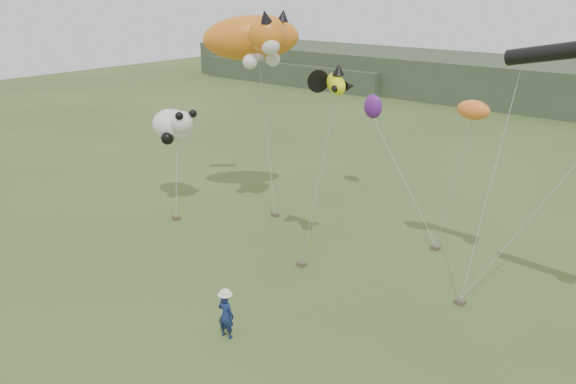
# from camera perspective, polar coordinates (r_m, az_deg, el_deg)

# --- Properties ---
(ground) EXTENTS (120.00, 120.00, 0.00)m
(ground) POSITION_cam_1_polar(r_m,az_deg,el_deg) (20.72, -4.82, -11.28)
(ground) COLOR #385123
(ground) RESTS_ON ground
(headland) EXTENTS (90.00, 13.00, 4.00)m
(headland) POSITION_cam_1_polar(r_m,az_deg,el_deg) (59.98, 24.29, 9.81)
(headland) COLOR #2D3D28
(headland) RESTS_ON ground
(festival_attendant) EXTENTS (0.63, 0.46, 1.59)m
(festival_attendant) POSITION_cam_1_polar(r_m,az_deg,el_deg) (18.65, -6.32, -12.34)
(festival_attendant) COLOR #15224F
(festival_attendant) RESTS_ON ground
(sandbag_anchors) EXTENTS (14.40, 5.29, 0.17)m
(sandbag_anchors) POSITION_cam_1_polar(r_m,az_deg,el_deg) (24.83, 3.28, -5.43)
(sandbag_anchors) COLOR brown
(sandbag_anchors) RESTS_ON ground
(cat_kite) EXTENTS (6.02, 4.66, 2.56)m
(cat_kite) POSITION_cam_1_polar(r_m,az_deg,el_deg) (26.67, -3.43, 15.33)
(cat_kite) COLOR orange
(cat_kite) RESTS_ON ground
(fish_kite) EXTENTS (2.41, 1.56, 1.20)m
(fish_kite) POSITION_cam_1_polar(r_m,az_deg,el_deg) (21.04, 4.14, 11.11)
(fish_kite) COLOR yellow
(fish_kite) RESTS_ON ground
(panda_kite) EXTENTS (2.86, 1.85, 1.78)m
(panda_kite) POSITION_cam_1_polar(r_m,az_deg,el_deg) (28.64, -11.54, 6.66)
(panda_kite) COLOR white
(panda_kite) RESTS_ON ground
(misc_kites) EXTENTS (8.21, 5.24, 2.47)m
(misc_kites) POSITION_cam_1_polar(r_m,az_deg,el_deg) (26.51, 12.19, 8.37)
(misc_kites) COLOR orange
(misc_kites) RESTS_ON ground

